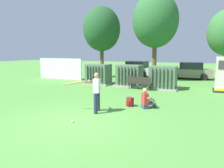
# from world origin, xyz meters

# --- Properties ---
(ground_plane) EXTENTS (96.00, 96.00, 0.00)m
(ground_plane) POSITION_xyz_m (0.00, 0.00, 0.00)
(ground_plane) COLOR #51933D
(fence_panel) EXTENTS (4.80, 0.12, 2.00)m
(fence_panel) POSITION_xyz_m (-8.54, 10.50, 1.00)
(fence_panel) COLOR white
(fence_panel) RESTS_ON ground
(transformer_west) EXTENTS (2.10, 1.70, 1.62)m
(transformer_west) POSITION_xyz_m (-3.65, 9.12, 0.79)
(transformer_west) COLOR #9E9B93
(transformer_west) RESTS_ON ground
(transformer_mid_west) EXTENTS (2.10, 1.70, 1.62)m
(transformer_mid_west) POSITION_xyz_m (-0.99, 9.16, 0.79)
(transformer_mid_west) COLOR #9E9B93
(transformer_mid_west) RESTS_ON ground
(transformer_mid_east) EXTENTS (2.10, 1.70, 1.62)m
(transformer_mid_east) POSITION_xyz_m (1.62, 8.91, 0.79)
(transformer_mid_east) COLOR #9E9B93
(transformer_mid_east) RESTS_ON ground
(park_bench) EXTENTS (1.84, 0.73, 0.92)m
(park_bench) POSITION_xyz_m (0.17, 7.92, 0.54)
(park_bench) COLOR #2D2823
(park_bench) RESTS_ON ground
(batter) EXTENTS (1.61, 0.77, 1.74)m
(batter) POSITION_xyz_m (0.06, 1.70, 0.98)
(batter) COLOR #282D4C
(batter) RESTS_ON ground
(sports_ball) EXTENTS (0.09, 0.09, 0.09)m
(sports_ball) POSITION_xyz_m (-0.09, 0.13, 0.04)
(sports_ball) COLOR white
(sports_ball) RESTS_ON ground
(seated_spectator) EXTENTS (0.76, 0.72, 0.96)m
(seated_spectator) POSITION_xyz_m (1.93, 3.26, 0.38)
(seated_spectator) COLOR #384C75
(seated_spectator) RESTS_ON ground
(backpack) EXTENTS (0.38, 0.36, 0.44)m
(backpack) POSITION_xyz_m (1.09, 3.28, 0.21)
(backpack) COLOR maroon
(backpack) RESTS_ON ground
(tree_left) EXTENTS (3.70, 3.70, 7.08)m
(tree_left) POSITION_xyz_m (-5.38, 13.23, 4.85)
(tree_left) COLOR brown
(tree_left) RESTS_ON ground
(tree_center_left) EXTENTS (4.12, 4.12, 7.87)m
(tree_center_left) POSITION_xyz_m (-0.08, 13.45, 5.40)
(tree_center_left) COLOR brown
(tree_center_left) RESTS_ON ground
(parked_car_leftmost) EXTENTS (4.40, 2.36, 1.62)m
(parked_car_leftmost) POSITION_xyz_m (-2.63, 16.08, 0.75)
(parked_car_leftmost) COLOR #B2B2B7
(parked_car_leftmost) RESTS_ON ground
(parked_car_left_of_center) EXTENTS (4.29, 2.11, 1.62)m
(parked_car_left_of_center) POSITION_xyz_m (2.93, 15.81, 0.75)
(parked_car_left_of_center) COLOR gray
(parked_car_left_of_center) RESTS_ON ground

